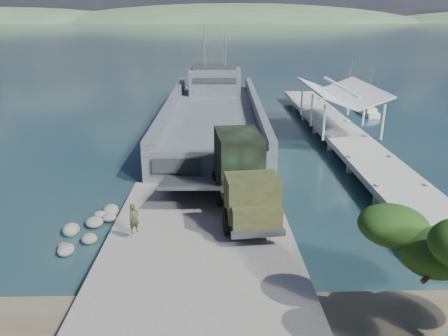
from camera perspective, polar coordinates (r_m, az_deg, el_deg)
ground at (r=24.94m, az=-3.00°, el=-8.76°), size 1400.00×1400.00×0.00m
boat_ramp at (r=23.95m, az=-3.07°, el=-9.38°), size 10.00×18.00×0.50m
shoreline_rocks at (r=26.30m, az=-16.74°, el=-8.06°), size 3.20×5.60×0.90m
distant_headlands at (r=584.13m, az=3.56°, el=18.47°), size 1000.00×240.00×48.00m
pier at (r=43.73m, az=14.95°, el=5.42°), size 6.40×44.00×6.10m
landing_craft at (r=46.96m, az=-1.37°, el=6.20°), size 10.45×38.57×11.39m
military_truck at (r=26.31m, az=2.42°, el=-0.89°), size 3.77×9.47×4.28m
soldier at (r=23.57m, az=-11.61°, el=-7.36°), size 0.70×0.68×1.63m
sailboat_near at (r=56.73m, az=18.26°, el=6.93°), size 1.53×4.77×5.76m
sailboat_far at (r=65.37m, az=15.95°, el=8.75°), size 1.95×4.99×5.92m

